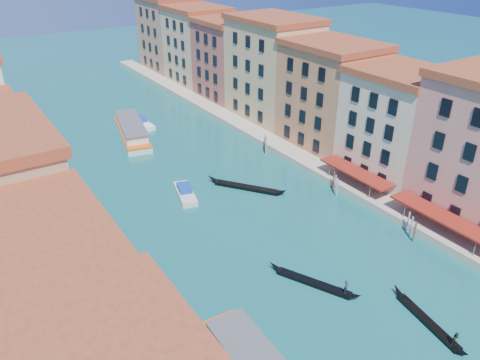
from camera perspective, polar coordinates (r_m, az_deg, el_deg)
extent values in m
cube|color=tan|center=(37.95, -23.75, -18.47)|extent=(12.00, 15.00, 17.00)
cube|color=maroon|center=(32.49, -26.72, -7.14)|extent=(12.80, 15.40, 1.00)
cube|color=#D9B391|center=(75.98, 18.54, 5.90)|extent=(12.00, 14.00, 16.50)
cube|color=maroon|center=(73.44, 19.56, 12.25)|extent=(12.80, 14.40, 1.00)
cube|color=#B56D43|center=(85.19, 10.88, 9.65)|extent=(12.00, 16.00, 18.00)
cube|color=maroon|center=(82.86, 11.48, 15.91)|extent=(12.80, 16.40, 1.00)
cube|color=tan|center=(97.35, 3.99, 12.90)|extent=(12.00, 18.00, 20.00)
cube|color=maroon|center=(95.27, 4.20, 19.03)|extent=(12.80, 18.40, 1.00)
cube|color=#9F4C40|center=(110.89, -1.27, 14.10)|extent=(12.00, 15.00, 17.50)
cube|color=maroon|center=(109.12, -1.32, 18.83)|extent=(12.80, 15.40, 1.00)
cube|color=tan|center=(123.92, -5.21, 15.66)|extent=(12.00, 16.00, 18.50)
cube|color=maroon|center=(122.32, -5.41, 20.13)|extent=(12.80, 16.40, 1.00)
cube|color=#A67052|center=(138.36, -8.61, 16.92)|extent=(12.00, 17.00, 19.50)
cube|color=#A9A188|center=(91.21, 1.99, 5.65)|extent=(4.00, 140.00, 1.00)
cube|color=maroon|center=(64.42, 23.80, -4.27)|extent=(3.20, 15.30, 0.25)
cylinder|color=#535356|center=(62.08, 26.59, -7.83)|extent=(0.12, 0.12, 3.00)
cylinder|color=#535356|center=(66.49, 19.35, -3.89)|extent=(0.12, 0.12, 3.00)
cube|color=maroon|center=(72.46, 13.97, 0.94)|extent=(3.20, 12.60, 0.25)
cylinder|color=#535356|center=(69.76, 15.47, -1.74)|extent=(0.12, 0.12, 3.00)
cylinder|color=#535356|center=(74.79, 10.81, 0.87)|extent=(0.12, 0.12, 3.00)
cylinder|color=brown|center=(63.22, 20.49, -6.05)|extent=(0.24, 0.24, 3.20)
cylinder|color=brown|center=(64.11, 20.13, -5.48)|extent=(0.24, 0.24, 3.20)
cylinder|color=brown|center=(65.02, 19.78, -4.93)|extent=(0.24, 0.24, 3.20)
cylinder|color=brown|center=(70.79, 11.72, -1.01)|extent=(0.24, 0.24, 3.20)
cylinder|color=brown|center=(71.79, 11.52, -0.56)|extent=(0.24, 0.24, 3.20)
cylinder|color=brown|center=(72.79, 11.33, -0.13)|extent=(0.24, 0.24, 3.20)
cylinder|color=brown|center=(83.03, 3.17, 3.95)|extent=(0.24, 0.24, 3.20)
cylinder|color=brown|center=(84.09, 3.10, 4.27)|extent=(0.24, 0.24, 3.20)
cylinder|color=brown|center=(85.16, 3.04, 4.58)|extent=(0.24, 0.24, 3.20)
cube|color=silver|center=(93.64, -13.04, 5.58)|extent=(8.39, 19.84, 1.16)
cube|color=silver|center=(93.19, -13.12, 6.30)|extent=(7.09, 15.96, 1.55)
cube|color=#535356|center=(92.88, -13.18, 6.83)|extent=(7.48, 16.49, 0.24)
cube|color=#EA560D|center=(93.45, -13.07, 5.89)|extent=(8.44, 19.85, 0.24)
cube|color=black|center=(53.86, 8.95, -12.30)|extent=(4.79, 8.21, 0.43)
cone|color=black|center=(55.06, 4.29, -10.49)|extent=(1.63, 2.11, 1.61)
cone|color=black|center=(52.67, 13.92, -13.57)|extent=(1.48, 1.81, 1.42)
imported|color=#262130|center=(52.41, 12.79, -12.61)|extent=(0.72, 0.62, 1.66)
cube|color=black|center=(52.34, 21.89, -15.75)|extent=(2.45, 8.23, 0.41)
cone|color=black|center=(54.44, 18.70, -12.70)|extent=(1.13, 1.94, 1.53)
cone|color=black|center=(50.15, 25.58, -18.51)|extent=(1.08, 1.63, 1.35)
imported|color=#272520|center=(50.15, 24.83, -17.21)|extent=(0.86, 0.72, 1.57)
cube|color=black|center=(71.79, 0.81, -0.92)|extent=(7.02, 8.90, 0.51)
cone|color=black|center=(73.46, -3.32, 0.12)|extent=(2.16, 2.42, 1.89)
cone|color=black|center=(70.17, 5.14, -1.45)|extent=(1.93, 2.11, 1.67)
cube|color=silver|center=(70.21, -6.68, -1.67)|extent=(4.01, 7.48, 0.82)
cube|color=#143EA5|center=(70.30, -6.80, -0.97)|extent=(2.56, 3.43, 0.71)
cube|color=white|center=(98.63, -12.01, 6.74)|extent=(3.07, 8.20, 0.92)
cube|color=#143EA5|center=(98.85, -12.20, 7.27)|extent=(2.30, 3.58, 0.80)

